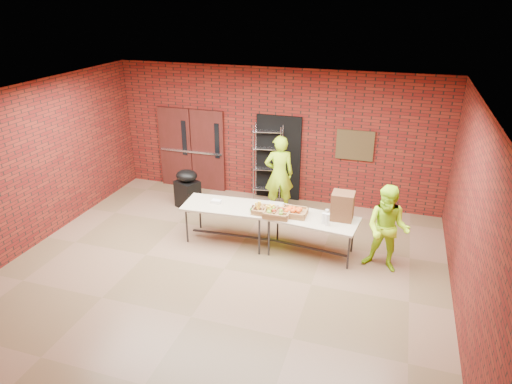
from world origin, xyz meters
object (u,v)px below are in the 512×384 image
Objects in this scene: table_right at (307,220)px; volunteer_man at (387,229)px; wire_rack at (268,163)px; covered_grill at (187,189)px; table_left at (232,209)px; coffee_dispenser at (343,206)px; volunteer_woman at (279,174)px.

volunteer_man is (1.49, -0.10, 0.10)m from table_right.
wire_rack is 1.15× the size of volunteer_man.
wire_rack reaches higher than covered_grill.
wire_rack is at bearing 129.08° from table_right.
covered_grill is (-3.14, 1.25, -0.26)m from table_right.
table_left is 2.13× the size of covered_grill.
volunteer_woman is at bearing 136.40° from coffee_dispenser.
volunteer_man reaches higher than table_right.
volunteer_woman is 1.11× the size of volunteer_man.
table_left is at bearing -177.34° from coffee_dispenser.
covered_grill is at bearing -158.57° from wire_rack.
table_left is 1.00× the size of table_right.
table_left is 3.04m from volunteer_man.
wire_rack is at bearing 84.41° from table_left.
volunteer_man reaches higher than coffee_dispenser.
wire_rack is 2.01× the size of covered_grill.
coffee_dispenser is 2.28m from volunteer_woman.
wire_rack reaches higher than table_left.
coffee_dispenser is (0.64, 0.12, 0.33)m from table_right.
wire_rack reaches higher than volunteer_woman.
volunteer_man is at bearing -49.53° from wire_rack.
volunteer_woman is (-1.65, 1.57, -0.14)m from coffee_dispenser.
coffee_dispenser is 0.57× the size of covered_grill.
wire_rack is 0.94× the size of table_left.
table_left is at bearing -102.65° from wire_rack.
table_left is at bearing -12.80° from covered_grill.
volunteer_man is at bearing -15.03° from coffee_dispenser.
wire_rack reaches higher than coffee_dispenser.
volunteer_man is at bearing 121.41° from volunteer_woman.
coffee_dispenser is at bearing 176.39° from volunteer_man.
volunteer_woman reaches higher than coffee_dispenser.
covered_grill is (-3.77, 1.12, -0.59)m from coffee_dispenser.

